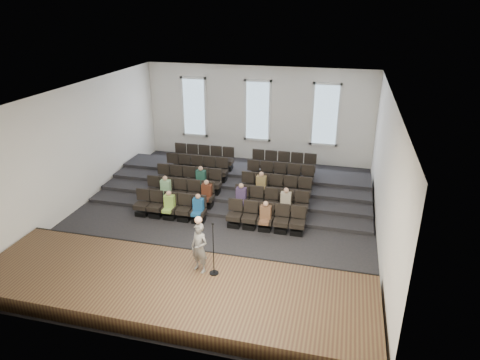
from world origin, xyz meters
name	(u,v)px	position (x,y,z in m)	size (l,w,h in m)	color
ground	(221,217)	(0.00, 0.00, 0.00)	(14.00, 14.00, 0.00)	black
ceiling	(218,92)	(0.00, 0.00, 5.01)	(12.00, 14.00, 0.02)	white
wall_back	(258,114)	(0.00, 7.02, 2.50)	(12.00, 0.04, 5.00)	white
wall_front	(133,258)	(0.00, -7.02, 2.50)	(12.00, 0.04, 5.00)	white
wall_left	(79,146)	(-6.02, 0.00, 2.50)	(0.04, 14.00, 5.00)	white
wall_right	(386,173)	(6.02, 0.00, 2.50)	(0.04, 14.00, 5.00)	white
stage	(171,288)	(0.00, -5.10, 0.25)	(11.80, 3.60, 0.50)	#4F3B22
stage_lip	(192,256)	(0.00, -3.33, 0.25)	(11.80, 0.06, 0.52)	black
risers	(240,182)	(0.00, 3.17, 0.20)	(11.80, 4.80, 0.60)	black
seating_rows	(231,187)	(0.00, 1.54, 0.68)	(6.80, 4.70, 1.67)	black
windows	(258,111)	(0.00, 6.95, 2.70)	(8.44, 0.10, 3.24)	white
audience	(221,195)	(-0.08, 0.34, 0.81)	(5.45, 2.64, 1.10)	#8DBB4A
speaker	(199,248)	(0.66, -4.36, 1.29)	(0.57, 0.38, 1.57)	slate
mic_stand	(214,259)	(1.11, -4.41, 1.01)	(0.29, 0.29, 1.71)	black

